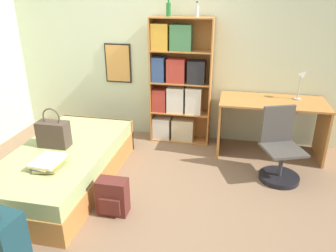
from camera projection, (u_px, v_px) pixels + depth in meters
ground_plane at (117, 188)px, 3.83m from camera, size 14.00×14.00×0.00m
wall_back at (150, 51)px, 4.82m from camera, size 10.00×0.09×2.60m
bed at (65, 165)px, 3.88m from camera, size 1.06×2.05×0.45m
handbag at (53, 134)px, 3.78m from camera, size 0.36×0.18×0.47m
book_stack_on_bed at (48, 163)px, 3.37m from camera, size 0.32×0.36×0.09m
bookcase at (177, 85)px, 4.73m from camera, size 0.87×0.28×1.81m
bottle_green at (169, 9)px, 4.36m from camera, size 0.06×0.06×0.25m
bottle_brown at (197, 11)px, 4.30m from camera, size 0.06×0.06×0.19m
desk at (271, 117)px, 4.43m from camera, size 1.39×0.68×0.78m
desk_lamp at (302, 79)px, 4.29m from camera, size 0.15×0.11×0.42m
desk_chair at (279, 157)px, 3.94m from camera, size 0.56×0.56×0.88m
backpack at (113, 197)px, 3.34m from camera, size 0.31×0.21×0.39m
waste_bin at (283, 149)px, 4.50m from camera, size 0.21×0.21×0.23m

